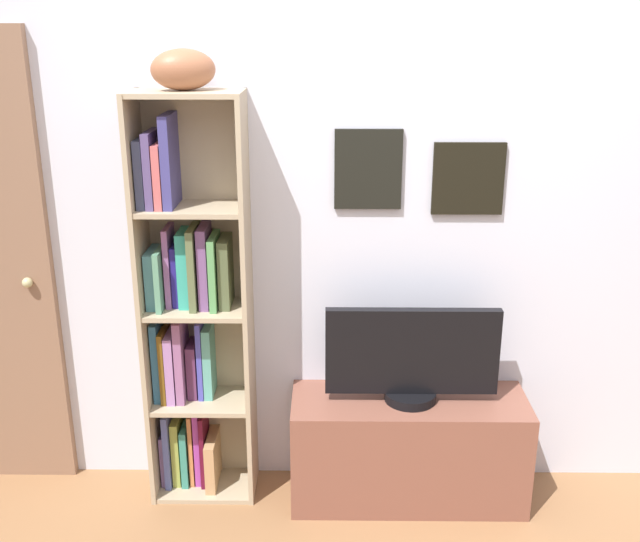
% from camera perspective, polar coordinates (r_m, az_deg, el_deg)
% --- Properties ---
extents(back_wall, '(4.80, 0.08, 2.30)m').
position_cam_1_polar(back_wall, '(3.19, 3.77, 2.79)').
color(back_wall, silver).
rests_on(back_wall, ground).
extents(bookshelf, '(0.45, 0.27, 1.77)m').
position_cam_1_polar(bookshelf, '(3.22, -9.92, -3.32)').
color(bookshelf, tan).
rests_on(bookshelf, ground).
extents(football, '(0.28, 0.21, 0.15)m').
position_cam_1_polar(football, '(2.95, -10.41, 14.89)').
color(football, '#965B3E').
rests_on(football, bookshelf).
extents(tv_stand, '(1.01, 0.37, 0.48)m').
position_cam_1_polar(tv_stand, '(3.38, 6.73, -13.34)').
color(tv_stand, brown).
rests_on(tv_stand, ground).
extents(television, '(0.73, 0.22, 0.42)m').
position_cam_1_polar(television, '(3.17, 7.04, -6.51)').
color(television, black).
rests_on(television, tv_stand).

